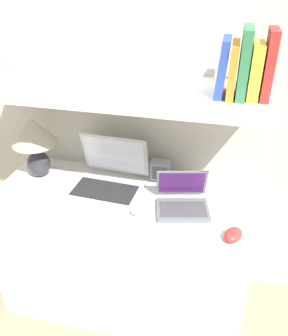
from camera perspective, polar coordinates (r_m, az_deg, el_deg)
ground_plane at (r=2.02m, az=-5.14°, el=-25.19°), size 12.00×12.00×0.00m
wall_back at (r=1.74m, az=-1.04°, el=15.08°), size 6.00×0.05×2.40m
desk at (r=1.90m, az=-3.24°, el=-13.13°), size 1.21×0.50×0.71m
back_riser at (r=1.96m, az=-1.20°, el=-2.73°), size 1.21×0.04×1.18m
shelf at (r=1.51m, az=-3.47°, el=12.33°), size 1.21×0.45×0.03m
table_lamp at (r=1.81m, az=-17.18°, el=4.61°), size 0.22×0.22×0.32m
laptop_large at (r=1.71m, az=-5.68°, el=-1.68°), size 0.35×0.31×0.24m
laptop_small at (r=1.59m, az=6.18°, el=-5.31°), size 0.27×0.25×0.16m
computer_mouse at (r=1.57m, az=-0.79°, el=-6.27°), size 0.09×0.12×0.04m
second_mouse at (r=1.47m, az=14.12°, el=-10.34°), size 0.10×0.11×0.04m
router_box at (r=1.77m, az=2.67°, el=-0.42°), size 0.10×0.06×0.10m
book_red at (r=1.42m, az=19.40°, el=15.33°), size 0.03×0.14×0.25m
book_yellow at (r=1.42m, az=17.43°, el=14.66°), size 0.04×0.14×0.20m
book_green at (r=1.41m, az=15.79°, el=15.90°), size 0.03×0.17×0.25m
book_orange at (r=1.42m, az=14.06°, el=15.01°), size 0.03×0.17×0.20m
book_blue at (r=1.42m, az=12.51°, el=15.50°), size 0.04×0.15×0.21m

